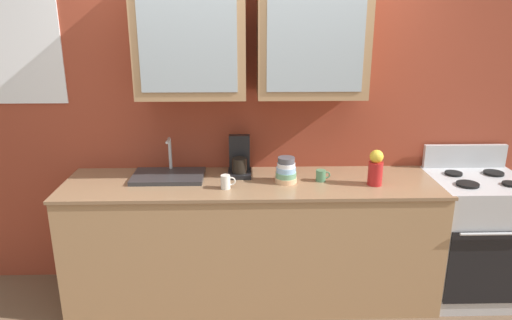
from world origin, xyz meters
TOP-DOWN VIEW (x-y plane):
  - ground_plane at (0.00, 0.00)m, footprint 10.00×10.00m
  - back_wall_unit at (-0.00, 0.32)m, footprint 4.39×0.48m
  - counter at (0.00, 0.00)m, footprint 2.68×0.67m
  - stove_range at (1.65, -0.00)m, footprint 0.67×0.66m
  - sink_faucet at (-0.61, 0.09)m, footprint 0.51×0.33m
  - bowl_stack at (0.24, -0.01)m, footprint 0.16×0.16m
  - vase at (0.85, -0.08)m, footprint 0.10×0.10m
  - cup_near_sink at (-0.18, -0.13)m, footprint 0.10×0.07m
  - cup_near_bowls at (0.49, 0.01)m, footprint 0.10×0.07m
  - coffee_maker at (-0.09, 0.17)m, footprint 0.17×0.20m

SIDE VIEW (x-z plane):
  - ground_plane at x=0.00m, z-range 0.00..0.00m
  - counter at x=0.00m, z-range 0.00..0.93m
  - stove_range at x=1.65m, z-range -0.08..1.03m
  - sink_faucet at x=-0.61m, z-range 0.81..1.09m
  - cup_near_bowls at x=0.49m, z-range 0.93..1.01m
  - cup_near_sink at x=-0.18m, z-range 0.93..1.02m
  - bowl_stack at x=0.24m, z-range 0.92..1.10m
  - coffee_maker at x=-0.09m, z-range 0.89..1.18m
  - vase at x=0.85m, z-range 0.93..1.18m
  - back_wall_unit at x=0.00m, z-range 0.15..2.94m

